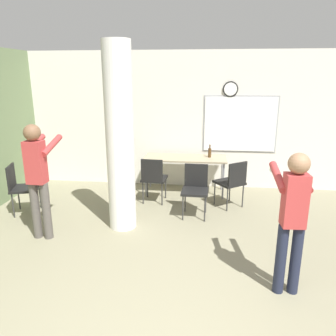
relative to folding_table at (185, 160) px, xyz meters
The scene contains 10 objects.
wall_back 0.89m from the folding_table, 75.51° to the left, with size 8.00×0.15×2.80m.
support_pillar 2.00m from the folding_table, 117.86° to the right, with size 0.42×0.42×2.80m.
folding_table is the anchor object (origin of this frame).
bottle_on_table 0.51m from the folding_table, ahead, with size 0.06×0.06×0.26m.
chair_table_front 1.13m from the folding_table, 77.37° to the right, with size 0.46×0.46×0.87m.
chair_by_left_wall 3.05m from the folding_table, 153.65° to the right, with size 0.54×0.54×0.87m.
chair_table_left 0.84m from the folding_table, 131.83° to the right, with size 0.47×0.47×0.87m.
chair_table_right 1.13m from the folding_table, 37.50° to the right, with size 0.62×0.62×0.87m.
person_playing_side 3.31m from the folding_table, 66.64° to the right, with size 0.37×0.62×1.59m.
person_watching_back 2.91m from the folding_table, 132.57° to the right, with size 0.39×0.63×1.69m.
Camera 1 is at (0.25, -1.78, 2.33)m, focal length 35.00 mm.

